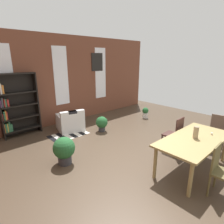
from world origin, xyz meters
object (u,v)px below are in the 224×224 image
dining_table (194,142)px  dining_chair_head_right (216,132)px  potted_plant_by_shelf (102,123)px  vase_on_table (196,132)px  dining_chair_far_right (175,133)px  bookshelf_tall (16,106)px  potted_plant_corner (64,149)px  dining_chair_near_left (221,170)px  armchair_white (71,122)px  potted_plant_window (145,112)px

dining_table → dining_chair_head_right: dining_chair_head_right is taller
potted_plant_by_shelf → vase_on_table: bearing=-88.3°
dining_chair_head_right → dining_chair_far_right: bearing=142.9°
dining_table → vase_on_table: (0.01, 0.00, 0.21)m
bookshelf_tall → potted_plant_corner: size_ratio=3.00×
dining_chair_near_left → potted_plant_corner: 3.21m
vase_on_table → dining_chair_far_right: (0.43, 0.70, -0.36)m
potted_plant_corner → vase_on_table: bearing=-46.5°
armchair_white → potted_plant_by_shelf: 1.09m
dining_table → potted_plant_corner: size_ratio=2.99×
dining_chair_near_left → dining_chair_head_right: same height
potted_plant_by_shelf → bookshelf_tall: bearing=144.5°
dining_chair_far_right → armchair_white: 3.43m
bookshelf_tall → armchair_white: (1.43, -0.72, -0.70)m
dining_chair_head_right → potted_plant_window: bearing=74.5°
bookshelf_tall → dining_table: bearing=-64.2°
armchair_white → dining_chair_head_right: bearing=-61.0°
potted_plant_by_shelf → potted_plant_window: 2.26m
bookshelf_tall → potted_plant_window: 4.76m
dining_table → bookshelf_tall: bookshelf_tall is taller
potted_plant_by_shelf → potted_plant_corner: 2.14m
vase_on_table → potted_plant_corner: vase_on_table is taller
dining_table → bookshelf_tall: size_ratio=1.00×
bookshelf_tall → potted_plant_window: (4.41, -1.63, -0.74)m
dining_chair_head_right → potted_plant_corner: (-3.34, 2.11, -0.15)m
bookshelf_tall → potted_plant_window: size_ratio=4.44×
vase_on_table → potted_plant_window: vase_on_table is taller
vase_on_table → armchair_white: size_ratio=0.28×
dining_chair_far_right → bookshelf_tall: bookshelf_tall is taller
bookshelf_tall → potted_plant_by_shelf: 2.73m
dining_chair_far_right → potted_plant_by_shelf: dining_chair_far_right is taller
dining_chair_near_left → dining_chair_far_right: size_ratio=1.00×
dining_chair_far_right → potted_plant_window: size_ratio=2.13×
vase_on_table → dining_table: bearing=-180.0°
dining_chair_far_right → potted_plant_by_shelf: 2.44m
dining_chair_near_left → potted_plant_corner: size_ratio=1.44×
dining_table → dining_chair_near_left: (-0.45, -0.70, -0.15)m
dining_chair_far_right → potted_plant_by_shelf: bearing=102.4°
potted_plant_by_shelf → potted_plant_window: size_ratio=1.17×
dining_chair_far_right → vase_on_table: bearing=-121.8°
dining_table → dining_chair_head_right: bearing=0.2°
potted_plant_corner → potted_plant_by_shelf: bearing=26.6°
dining_chair_head_right → potted_plant_window: (0.82, 2.97, -0.27)m
dining_chair_far_right → potted_plant_window: dining_chair_far_right is taller
dining_chair_near_left → bookshelf_tall: (-1.78, 5.30, 0.47)m
vase_on_table → dining_chair_far_right: bearing=58.2°
dining_chair_head_right → bookshelf_tall: bookshelf_tall is taller
dining_table → vase_on_table: bearing=0.0°
dining_table → vase_on_table: size_ratio=7.45×
dining_table → potted_plant_corner: dining_table is taller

